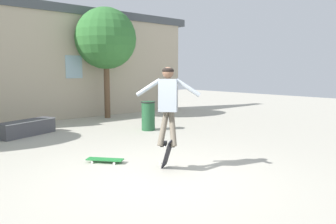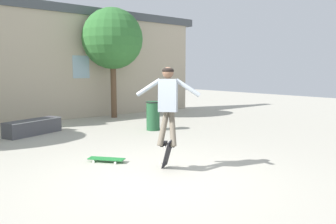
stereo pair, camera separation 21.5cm
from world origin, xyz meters
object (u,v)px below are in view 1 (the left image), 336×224
at_px(tree_right, 106,39).
at_px(trash_bin, 148,115).
at_px(skater, 168,99).
at_px(skateboard_resting, 105,159).
at_px(skate_ledge, 27,128).
at_px(skateboard_flipping, 167,154).

height_order(tree_right, trash_bin, tree_right).
xyz_separation_m(skater, skateboard_resting, (-0.62, 1.32, -1.32)).
xyz_separation_m(tree_right, skateboard_resting, (-3.45, -5.78, -3.11)).
relative_size(skate_ledge, skateboard_flipping, 2.62).
bearing_deg(trash_bin, skateboard_resting, -141.01).
bearing_deg(skate_ledge, skateboard_flipping, -101.68).
distance_m(skater, skateboard_resting, 1.96).
distance_m(skateboard_flipping, skateboard_resting, 1.45).
distance_m(skater, skateboard_flipping, 1.06).
distance_m(skate_ledge, trash_bin, 3.69).
distance_m(trash_bin, skater, 4.53).
relative_size(skater, skateboard_resting, 2.03).
xyz_separation_m(tree_right, skater, (-2.83, -7.10, -1.79)).
height_order(tree_right, skateboard_resting, tree_right).
xyz_separation_m(skate_ledge, skateboard_resting, (0.28, -4.10, -0.16)).
bearing_deg(skateboard_flipping, skater, -179.49).
relative_size(skater, skateboard_flipping, 2.15).
xyz_separation_m(trash_bin, skater, (-2.38, -3.74, 0.90)).
bearing_deg(trash_bin, skater, -122.45).
bearing_deg(skate_ledge, tree_right, 3.00).
distance_m(skate_ledge, skater, 5.61).
bearing_deg(skateboard_flipping, tree_right, 0.25).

